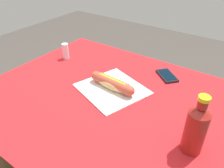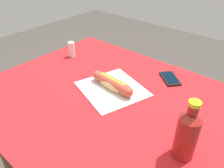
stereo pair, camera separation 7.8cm
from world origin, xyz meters
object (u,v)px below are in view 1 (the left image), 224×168
Objects in this scene: soda_bottle at (196,128)px; cell_phone at (167,76)px; hot_dog at (112,83)px; salt_shaker at (66,51)px.

cell_phone is at bearing 122.97° from soda_bottle.
hot_dog is 1.71× the size of cell_phone.
soda_bottle is 2.38× the size of salt_shaker.
cell_phone is 0.46m from soda_bottle.
hot_dog reaches higher than cell_phone.
hot_dog is at bearing 162.09° from soda_bottle.
soda_bottle reaches higher than hot_dog.
hot_dog is at bearing -14.90° from salt_shaker.
cell_phone is 0.65× the size of soda_bottle.
salt_shaker reaches higher than cell_phone.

